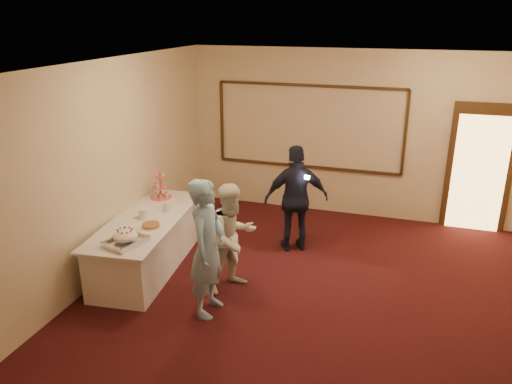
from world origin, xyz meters
The scene contains 14 objects.
floor centered at (0.00, 0.00, 0.00)m, with size 7.00×7.00×0.00m, color black.
room_walls centered at (0.00, 0.00, 2.03)m, with size 6.04×7.04×3.02m.
wall_molding centered at (-0.80, 3.47, 1.60)m, with size 3.45×0.04×1.55m.
doorway centered at (2.15, 3.45, 1.08)m, with size 1.05×0.07×2.20m.
buffet_table centered at (-2.53, 0.49, 0.39)m, with size 1.20×2.53×0.77m.
pavlova_tray centered at (-2.35, -0.33, 0.85)m, with size 0.50×0.60×0.20m.
cupcake_stand centered at (-2.73, 1.33, 0.95)m, with size 0.34×0.34×0.49m.
plate_stack_a centered at (-2.54, 0.49, 0.85)m, with size 0.18×0.18×0.15m.
plate_stack_b centered at (-2.34, 0.85, 0.84)m, with size 0.17×0.17×0.14m.
tart centered at (-2.30, 0.23, 0.80)m, with size 0.28×0.28×0.06m.
man centered at (-1.22, -0.32, 0.88)m, with size 0.64×0.42×1.76m, color #84B2D3.
woman centered at (-1.13, 0.32, 0.75)m, with size 0.73×0.57×1.50m, color silver.
guest centered at (-0.60, 1.73, 0.85)m, with size 1.00×0.42×1.70m, color black.
camera_flash centered at (-0.41, 1.55, 1.28)m, with size 0.07×0.04×0.05m, color white.
Camera 1 is at (1.00, -5.34, 3.58)m, focal length 35.00 mm.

